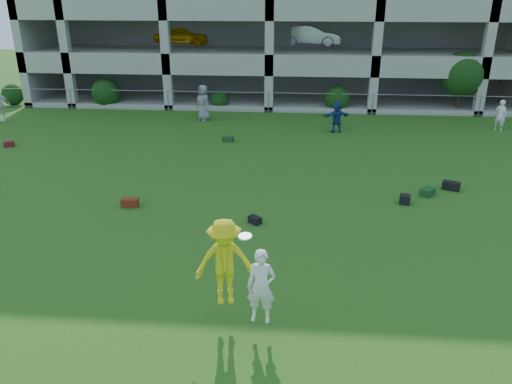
# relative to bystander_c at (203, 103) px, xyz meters

# --- Properties ---
(ground) EXTENTS (100.00, 100.00, 0.00)m
(ground) POSITION_rel_bystander_c_xyz_m (3.45, -16.78, -0.97)
(ground) COLOR #235114
(ground) RESTS_ON ground
(bystander_c) EXTENTS (1.11, 1.11, 1.94)m
(bystander_c) POSITION_rel_bystander_c_xyz_m (0.00, 0.00, 0.00)
(bystander_c) COLOR gray
(bystander_c) RESTS_ON ground
(bystander_d) EXTENTS (1.51, 0.91, 1.55)m
(bystander_d) POSITION_rel_bystander_c_xyz_m (7.14, -1.91, -0.19)
(bystander_d) COLOR navy
(bystander_d) RESTS_ON ground
(bystander_e) EXTENTS (0.68, 0.66, 1.58)m
(bystander_e) POSITION_rel_bystander_c_xyz_m (15.48, -0.81, -0.18)
(bystander_e) COLOR white
(bystander_e) RESTS_ON ground
(bag_red_a) EXTENTS (0.57, 0.35, 0.28)m
(bag_red_a) POSITION_rel_bystander_c_xyz_m (-0.28, -11.97, -0.83)
(bag_red_a) COLOR #521C0E
(bag_red_a) RESTS_ON ground
(bag_black_b) EXTENTS (0.46, 0.45, 0.22)m
(bag_black_b) POSITION_rel_bystander_c_xyz_m (3.98, -12.90, -0.86)
(bag_black_b) COLOR black
(bag_black_b) RESTS_ON ground
(bag_green_c) EXTENTS (0.60, 0.60, 0.26)m
(bag_green_c) POSITION_rel_bystander_c_xyz_m (9.81, -10.13, -0.84)
(bag_green_c) COLOR #143716
(bag_green_c) RESTS_ON ground
(crate_d) EXTENTS (0.42, 0.42, 0.30)m
(crate_d) POSITION_rel_bystander_c_xyz_m (8.88, -10.93, -0.82)
(crate_d) COLOR black
(crate_d) RESTS_ON ground
(bag_black_e) EXTENTS (0.67, 0.52, 0.30)m
(bag_black_e) POSITION_rel_bystander_c_xyz_m (10.78, -9.50, -0.82)
(bag_black_e) COLOR black
(bag_black_e) RESTS_ON ground
(bag_red_f) EXTENTS (0.53, 0.46, 0.24)m
(bag_red_f) POSITION_rel_bystander_c_xyz_m (-8.01, -5.76, -0.85)
(bag_red_f) COLOR #500D1C
(bag_red_f) RESTS_ON ground
(bag_green_g) EXTENTS (0.54, 0.37, 0.25)m
(bag_green_g) POSITION_rel_bystander_c_xyz_m (1.92, -4.09, -0.85)
(bag_green_g) COLOR #163714
(bag_green_g) RESTS_ON ground
(frisbee_contest) EXTENTS (1.80, 1.09, 2.08)m
(frisbee_contest) POSITION_rel_bystander_c_xyz_m (3.91, -17.83, 0.39)
(frisbee_contest) COLOR yellow
(frisbee_contest) RESTS_ON ground
(parking_garage) EXTENTS (30.00, 14.00, 12.00)m
(parking_garage) POSITION_rel_bystander_c_xyz_m (3.44, 10.92, 5.04)
(parking_garage) COLOR #9E998C
(parking_garage) RESTS_ON ground
(fence) EXTENTS (36.06, 0.06, 1.20)m
(fence) POSITION_rel_bystander_c_xyz_m (3.45, 2.22, -0.36)
(fence) COLOR gray
(fence) RESTS_ON ground
(shrub_row) EXTENTS (34.38, 2.52, 3.50)m
(shrub_row) POSITION_rel_bystander_c_xyz_m (8.04, 2.92, 0.54)
(shrub_row) COLOR #163D11
(shrub_row) RESTS_ON ground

